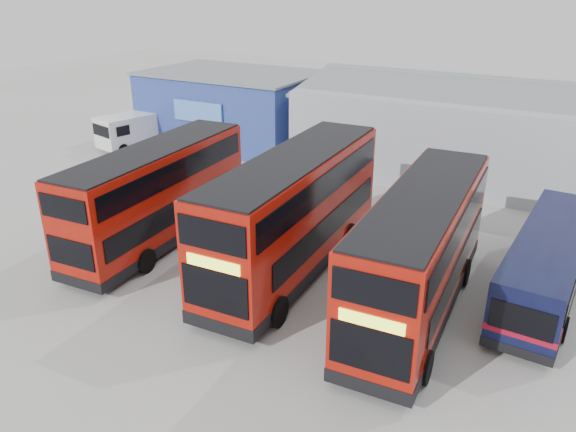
# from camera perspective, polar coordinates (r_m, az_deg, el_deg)

# --- Properties ---
(ground_plane) EXTENTS (120.00, 120.00, 0.00)m
(ground_plane) POSITION_cam_1_polar(r_m,az_deg,el_deg) (21.97, -1.66, -8.26)
(ground_plane) COLOR gray
(ground_plane) RESTS_ON ground
(office_block) EXTENTS (12.30, 8.32, 5.12)m
(office_block) POSITION_cam_1_polar(r_m,az_deg,el_deg) (42.41, -5.68, 11.00)
(office_block) COLOR navy
(office_block) RESTS_ON ground
(maintenance_shed) EXTENTS (30.50, 12.00, 5.89)m
(maintenance_shed) POSITION_cam_1_polar(r_m,az_deg,el_deg) (37.18, 25.84, 7.09)
(maintenance_shed) COLOR #999EA7
(maintenance_shed) RESTS_ON ground
(double_decker_left) EXTENTS (3.27, 10.91, 4.55)m
(double_decker_left) POSITION_cam_1_polar(r_m,az_deg,el_deg) (26.13, -13.05, 1.97)
(double_decker_left) COLOR #991208
(double_decker_left) RESTS_ON ground
(double_decker_centre) EXTENTS (3.38, 11.90, 4.98)m
(double_decker_centre) POSITION_cam_1_polar(r_m,az_deg,el_deg) (22.91, 0.62, 0.11)
(double_decker_centre) COLOR #991208
(double_decker_centre) RESTS_ON ground
(double_decker_right) EXTENTS (3.26, 11.23, 4.69)m
(double_decker_right) POSITION_cam_1_polar(r_m,az_deg,el_deg) (20.55, 13.26, -3.83)
(double_decker_right) COLOR #991208
(double_decker_right) RESTS_ON ground
(single_decker_blue) EXTENTS (2.81, 9.99, 2.68)m
(single_decker_blue) POSITION_cam_1_polar(r_m,az_deg,el_deg) (23.56, 24.82, -4.60)
(single_decker_blue) COLOR black
(single_decker_blue) RESTS_ON ground
(panel_van) EXTENTS (3.47, 5.95, 2.45)m
(panel_van) POSITION_cam_1_polar(r_m,az_deg,el_deg) (42.28, -15.14, 8.58)
(panel_van) COLOR silver
(panel_van) RESTS_ON ground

